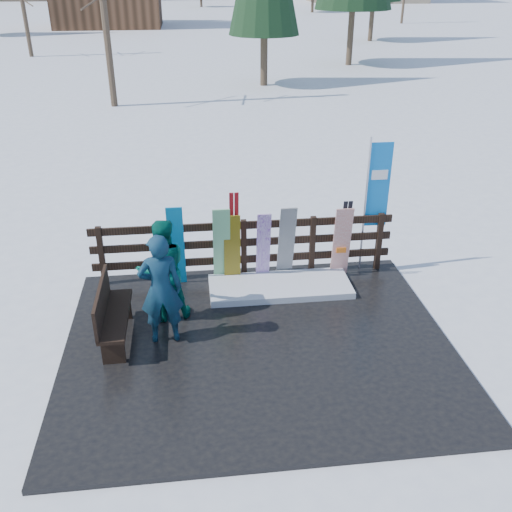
{
  "coord_description": "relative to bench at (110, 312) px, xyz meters",
  "views": [
    {
      "loc": [
        -0.91,
        -7.29,
        5.35
      ],
      "look_at": [
        0.08,
        1.0,
        1.1
      ],
      "focal_mm": 40.0,
      "sensor_mm": 36.0,
      "label": 1
    }
  ],
  "objects": [
    {
      "name": "fence",
      "position": [
        2.26,
        1.84,
        0.14
      ],
      "size": [
        5.6,
        0.1,
        1.15
      ],
      "color": "black",
      "rests_on": "deck"
    },
    {
      "name": "rental_flag",
      "position": [
        4.7,
        1.89,
        1.09
      ],
      "size": [
        0.45,
        0.04,
        2.6
      ],
      "color": "silver",
      "rests_on": "deck"
    },
    {
      "name": "snowboard_2",
      "position": [
        2.02,
        1.62,
        0.17
      ],
      "size": [
        0.3,
        0.19,
        1.38
      ],
      "primitive_type": "cube",
      "rotation": [
        0.12,
        0.0,
        0.0
      ],
      "color": "#E4B70E",
      "rests_on": "deck"
    },
    {
      "name": "deck",
      "position": [
        2.26,
        -0.36,
        -0.56
      ],
      "size": [
        6.0,
        5.0,
        0.08
      ],
      "primitive_type": "cube",
      "color": "black",
      "rests_on": "ground"
    },
    {
      "name": "snowboard_1",
      "position": [
        1.84,
        1.62,
        0.25
      ],
      "size": [
        0.31,
        0.31,
        1.53
      ],
      "primitive_type": "cube",
      "rotation": [
        0.18,
        0.0,
        0.0
      ],
      "color": "silver",
      "rests_on": "deck"
    },
    {
      "name": "snow_patch",
      "position": [
        2.86,
        1.24,
        -0.46
      ],
      "size": [
        2.57,
        1.0,
        0.12
      ],
      "primitive_type": "cube",
      "color": "white",
      "rests_on": "deck"
    },
    {
      "name": "snowboard_5",
      "position": [
        4.06,
        1.62,
        0.19
      ],
      "size": [
        0.33,
        0.2,
        1.41
      ],
      "primitive_type": "cube",
      "rotation": [
        0.12,
        0.0,
        0.0
      ],
      "color": "white",
      "rests_on": "deck"
    },
    {
      "name": "person_front",
      "position": [
        0.8,
        -0.07,
        0.39
      ],
      "size": [
        0.7,
        0.49,
        1.82
      ],
      "primitive_type": "imported",
      "rotation": [
        0.0,
        0.0,
        3.22
      ],
      "color": "navy",
      "rests_on": "deck"
    },
    {
      "name": "bench",
      "position": [
        0.0,
        0.0,
        0.0
      ],
      "size": [
        0.41,
        1.5,
        0.97
      ],
      "color": "black",
      "rests_on": "deck"
    },
    {
      "name": "person_back",
      "position": [
        0.81,
        0.61,
        0.36
      ],
      "size": [
        0.97,
        0.83,
        1.75
      ],
      "primitive_type": "imported",
      "rotation": [
        0.0,
        0.0,
        3.36
      ],
      "color": "#045647",
      "rests_on": "deck"
    },
    {
      "name": "ski_pair_b",
      "position": [
        4.11,
        1.69,
        0.26
      ],
      "size": [
        0.17,
        0.29,
        1.54
      ],
      "color": "black",
      "rests_on": "deck"
    },
    {
      "name": "snowboard_0",
      "position": [
        1.03,
        1.62,
        0.28
      ],
      "size": [
        0.29,
        0.25,
        1.59
      ],
      "primitive_type": "cube",
      "rotation": [
        0.14,
        0.0,
        0.0
      ],
      "color": "#0C86C0",
      "rests_on": "deck"
    },
    {
      "name": "snowboard_4",
      "position": [
        3.02,
        1.62,
        0.24
      ],
      "size": [
        0.3,
        0.4,
        1.52
      ],
      "primitive_type": "cube",
      "rotation": [
        0.24,
        0.0,
        0.0
      ],
      "color": "black",
      "rests_on": "deck"
    },
    {
      "name": "snowboard_3",
      "position": [
        2.6,
        1.62,
        0.18
      ],
      "size": [
        0.25,
        0.27,
        1.39
      ],
      "primitive_type": "cube",
      "rotation": [
        0.17,
        0.0,
        0.0
      ],
      "color": "white",
      "rests_on": "deck"
    },
    {
      "name": "ski_pair_a",
      "position": [
        2.07,
        1.69,
        0.39
      ],
      "size": [
        0.16,
        0.32,
        1.8
      ],
      "color": "#AD151B",
      "rests_on": "deck"
    },
    {
      "name": "ground",
      "position": [
        2.26,
        -0.36,
        -0.6
      ],
      "size": [
        700.0,
        700.0,
        0.0
      ],
      "primitive_type": "plane",
      "color": "white",
      "rests_on": "ground"
    }
  ]
}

